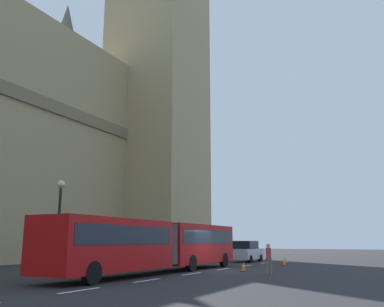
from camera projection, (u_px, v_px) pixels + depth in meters
ground_plane at (214, 271)px, 26.27m from camera, size 160.00×160.00×0.00m
lane_centre_marking at (192, 274)px, 23.58m from camera, size 29.80×0.16×0.01m
articulated_bus at (158, 242)px, 24.44m from camera, size 17.45×2.54×2.90m
sedan_lead at (246, 251)px, 37.65m from camera, size 4.40×1.86×1.85m
traffic_cone_west at (244, 267)px, 25.69m from camera, size 0.36×0.36×0.58m
traffic_cone_middle at (284, 261)px, 32.33m from camera, size 0.36×0.36×0.58m
traffic_cone_east at (285, 260)px, 34.77m from camera, size 0.36×0.36×0.58m
street_lamp at (59, 219)px, 23.69m from camera, size 0.44×0.44×5.27m
pedestrian_near_cones at (269, 257)px, 23.60m from camera, size 0.46×0.38×1.69m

